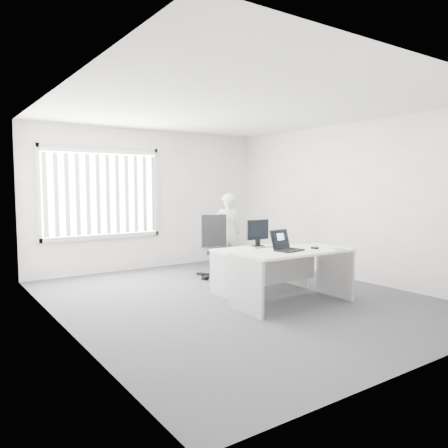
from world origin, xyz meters
TOP-DOWN VIEW (x-y plane):
  - ground at (0.00, 0.00)m, footprint 6.00×6.00m
  - wall_back at (0.00, 3.00)m, footprint 5.00×0.02m
  - wall_front at (0.00, -3.00)m, footprint 5.00×0.02m
  - wall_left at (-2.50, 0.00)m, footprint 0.02×6.00m
  - wall_right at (2.50, 0.00)m, footprint 0.02×6.00m
  - ceiling at (0.00, 0.00)m, footprint 5.00×6.00m
  - window at (-1.00, 2.96)m, footprint 2.32×0.06m
  - blinds at (-1.00, 2.90)m, footprint 2.20×0.10m
  - desk_near at (0.46, -0.74)m, footprint 1.73×0.85m
  - desk_far at (0.60, 0.16)m, footprint 1.53×0.75m
  - office_chair at (0.59, 1.44)m, footprint 0.83×0.83m
  - person at (1.09, 1.77)m, footprint 0.66×0.54m
  - laptop at (0.35, -0.77)m, footprint 0.43×0.39m
  - paper_sheet at (0.86, -0.87)m, footprint 0.31×0.24m
  - mouse at (0.79, -0.83)m, footprint 0.08×0.11m
  - booklet at (1.05, -1.06)m, footprint 0.22×0.23m
  - keyboard at (0.68, 0.03)m, footprint 0.46×0.18m
  - monitor at (0.70, 0.36)m, footprint 0.44×0.13m

SIDE VIEW (x-z plane):
  - ground at x=0.00m, z-range 0.00..0.00m
  - office_chair at x=0.59m, z-range -0.22..0.93m
  - desk_far at x=0.60m, z-range 0.15..0.84m
  - desk_near at x=0.46m, z-range 0.17..0.95m
  - keyboard at x=0.68m, z-range 0.69..0.71m
  - person at x=1.09m, z-range 0.00..1.54m
  - paper_sheet at x=0.86m, z-range 0.78..0.78m
  - booklet at x=1.05m, z-range 0.78..0.79m
  - mouse at x=0.79m, z-range 0.78..0.82m
  - monitor at x=0.70m, z-range 0.69..1.13m
  - laptop at x=0.35m, z-range 0.78..1.07m
  - wall_back at x=0.00m, z-range 0.00..2.80m
  - wall_front at x=0.00m, z-range 0.00..2.80m
  - wall_left at x=-2.50m, z-range 0.00..2.80m
  - wall_right at x=2.50m, z-range 0.00..2.80m
  - blinds at x=-1.00m, z-range 0.77..2.27m
  - window at x=-1.00m, z-range 0.67..2.43m
  - ceiling at x=0.00m, z-range 2.79..2.81m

